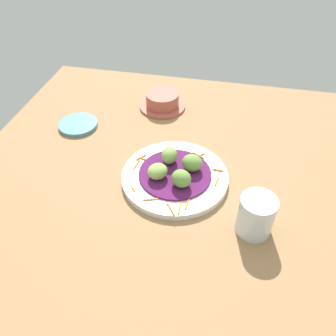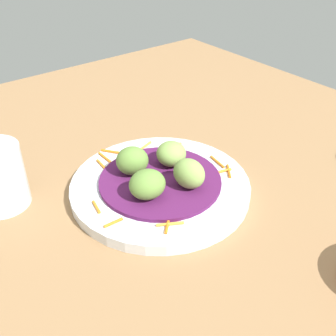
{
  "view_description": "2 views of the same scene",
  "coord_description": "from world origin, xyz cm",
  "px_view_note": "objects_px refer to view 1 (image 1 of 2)",
  "views": [
    {
      "loc": [
        -59.11,
        -11.02,
        62.64
      ],
      "look_at": [
        1.31,
        1.69,
        5.91
      ],
      "focal_mm": 36.4,
      "sensor_mm": 36.0,
      "label": 1
    },
    {
      "loc": [
        40.97,
        -29.18,
        39.43
      ],
      "look_at": [
        1.44,
        1.7,
        5.37
      ],
      "focal_mm": 43.33,
      "sensor_mm": 36.0,
      "label": 2
    }
  ],
  "objects_px": {
    "guac_scoop_right": "(158,171)",
    "water_glass": "(256,215)",
    "guac_scoop_left": "(192,163)",
    "terracotta_bowl": "(162,101)",
    "main_plate": "(175,177)",
    "guac_scoop_center": "(169,155)",
    "side_plate_small": "(78,125)",
    "guac_scoop_back": "(181,179)"
  },
  "relations": [
    {
      "from": "guac_scoop_right",
      "to": "water_glass",
      "type": "bearing_deg",
      "value": -112.02
    },
    {
      "from": "guac_scoop_left",
      "to": "terracotta_bowl",
      "type": "bearing_deg",
      "value": 25.49
    },
    {
      "from": "guac_scoop_left",
      "to": "guac_scoop_right",
      "type": "xyz_separation_m",
      "value": [
        -0.05,
        0.08,
        -0.0
      ]
    },
    {
      "from": "main_plate",
      "to": "guac_scoop_center",
      "type": "height_order",
      "value": "guac_scoop_center"
    },
    {
      "from": "guac_scoop_right",
      "to": "side_plate_small",
      "type": "distance_m",
      "value": 0.35
    },
    {
      "from": "guac_scoop_left",
      "to": "guac_scoop_center",
      "type": "bearing_deg",
      "value": 75.08
    },
    {
      "from": "side_plate_small",
      "to": "water_glass",
      "type": "distance_m",
      "value": 0.6
    },
    {
      "from": "guac_scoop_right",
      "to": "guac_scoop_back",
      "type": "relative_size",
      "value": 1.03
    },
    {
      "from": "guac_scoop_center",
      "to": "water_glass",
      "type": "distance_m",
      "value": 0.27
    },
    {
      "from": "main_plate",
      "to": "guac_scoop_back",
      "type": "bearing_deg",
      "value": -149.92
    },
    {
      "from": "guac_scoop_back",
      "to": "water_glass",
      "type": "bearing_deg",
      "value": -114.36
    },
    {
      "from": "guac_scoop_left",
      "to": "guac_scoop_right",
      "type": "distance_m",
      "value": 0.09
    },
    {
      "from": "guac_scoop_left",
      "to": "water_glass",
      "type": "relative_size",
      "value": 0.56
    },
    {
      "from": "guac_scoop_back",
      "to": "side_plate_small",
      "type": "distance_m",
      "value": 0.41
    },
    {
      "from": "guac_scoop_center",
      "to": "guac_scoop_back",
      "type": "bearing_deg",
      "value": -149.92
    },
    {
      "from": "guac_scoop_center",
      "to": "guac_scoop_back",
      "type": "xyz_separation_m",
      "value": [
        -0.08,
        -0.05,
        -0.0
      ]
    },
    {
      "from": "guac_scoop_center",
      "to": "main_plate",
      "type": "bearing_deg",
      "value": -149.92
    },
    {
      "from": "guac_scoop_center",
      "to": "water_glass",
      "type": "xyz_separation_m",
      "value": [
        -0.16,
        -0.22,
        0.0
      ]
    },
    {
      "from": "water_glass",
      "to": "side_plate_small",
      "type": "bearing_deg",
      "value": 61.76
    },
    {
      "from": "main_plate",
      "to": "side_plate_small",
      "type": "distance_m",
      "value": 0.37
    },
    {
      "from": "guac_scoop_back",
      "to": "guac_scoop_left",
      "type": "bearing_deg",
      "value": -14.92
    },
    {
      "from": "guac_scoop_left",
      "to": "side_plate_small",
      "type": "distance_m",
      "value": 0.4
    },
    {
      "from": "main_plate",
      "to": "water_glass",
      "type": "distance_m",
      "value": 0.23
    },
    {
      "from": "guac_scoop_back",
      "to": "water_glass",
      "type": "height_order",
      "value": "water_glass"
    },
    {
      "from": "guac_scoop_right",
      "to": "guac_scoop_back",
      "type": "distance_m",
      "value": 0.06
    },
    {
      "from": "guac_scoop_center",
      "to": "guac_scoop_left",
      "type": "bearing_deg",
      "value": -104.92
    },
    {
      "from": "guac_scoop_right",
      "to": "terracotta_bowl",
      "type": "height_order",
      "value": "guac_scoop_right"
    },
    {
      "from": "guac_scoop_left",
      "to": "guac_scoop_center",
      "type": "xyz_separation_m",
      "value": [
        0.02,
        0.06,
        0.0
      ]
    },
    {
      "from": "guac_scoop_left",
      "to": "terracotta_bowl",
      "type": "relative_size",
      "value": 0.35
    },
    {
      "from": "main_plate",
      "to": "guac_scoop_center",
      "type": "relative_size",
      "value": 5.44
    },
    {
      "from": "guac_scoop_center",
      "to": "side_plate_small",
      "type": "distance_m",
      "value": 0.34
    },
    {
      "from": "guac_scoop_left",
      "to": "side_plate_small",
      "type": "bearing_deg",
      "value": 68.84
    },
    {
      "from": "main_plate",
      "to": "water_glass",
      "type": "relative_size",
      "value": 2.9
    },
    {
      "from": "guac_scoop_center",
      "to": "side_plate_small",
      "type": "height_order",
      "value": "guac_scoop_center"
    },
    {
      "from": "guac_scoop_right",
      "to": "terracotta_bowl",
      "type": "relative_size",
      "value": 0.34
    },
    {
      "from": "guac_scoop_center",
      "to": "side_plate_small",
      "type": "bearing_deg",
      "value": 67.65
    },
    {
      "from": "main_plate",
      "to": "guac_scoop_right",
      "type": "height_order",
      "value": "guac_scoop_right"
    },
    {
      "from": "side_plate_small",
      "to": "main_plate",
      "type": "bearing_deg",
      "value": -116.59
    },
    {
      "from": "main_plate",
      "to": "side_plate_small",
      "type": "height_order",
      "value": "main_plate"
    },
    {
      "from": "guac_scoop_left",
      "to": "guac_scoop_center",
      "type": "height_order",
      "value": "guac_scoop_center"
    },
    {
      "from": "guac_scoop_center",
      "to": "water_glass",
      "type": "relative_size",
      "value": 0.53
    },
    {
      "from": "water_glass",
      "to": "guac_scoop_right",
      "type": "bearing_deg",
      "value": 67.98
    }
  ]
}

